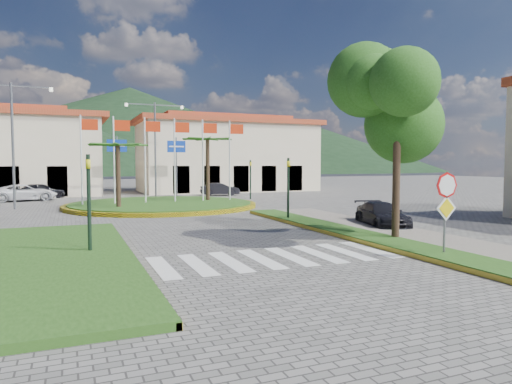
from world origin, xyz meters
name	(u,v)px	position (x,y,z in m)	size (l,w,h in m)	color
ground	(345,292)	(0.00, 0.00, 0.00)	(160.00, 160.00, 0.00)	#5C5A57
sidewalk_right	(470,253)	(6.00, 2.00, 0.07)	(4.00, 28.00, 0.15)	gray
verge_right	(441,255)	(4.80, 2.00, 0.09)	(1.60, 28.00, 0.18)	#214915
median_left	(44,259)	(-6.50, 6.00, 0.09)	(5.00, 14.00, 0.18)	#214915
crosswalk	(273,258)	(0.00, 4.00, 0.01)	(8.00, 3.00, 0.01)	silver
roundabout_island	(162,204)	(0.00, 22.00, 0.17)	(12.70, 12.70, 6.00)	yellow
stop_sign	(446,200)	(4.90, 1.96, 1.79)	(0.80, 0.11, 2.65)	slate
deciduous_tree	(398,102)	(5.50, 5.00, 5.18)	(3.60, 3.60, 6.80)	black
traffic_light_left	(89,195)	(-5.20, 6.50, 1.94)	(0.15, 0.18, 3.20)	black
traffic_light_right	(288,183)	(4.50, 12.00, 1.94)	(0.15, 0.18, 3.20)	black
traffic_light_far	(250,175)	(8.00, 26.00, 1.94)	(0.18, 0.15, 3.20)	black
direction_sign_west	(117,156)	(-2.00, 30.97, 3.53)	(1.60, 0.14, 5.20)	slate
direction_sign_east	(176,157)	(3.00, 30.97, 3.53)	(1.60, 0.14, 5.20)	slate
street_lamp_centre	(155,145)	(1.00, 30.00, 4.50)	(4.80, 0.16, 8.00)	slate
street_lamp_west	(13,139)	(-9.00, 24.00, 4.50)	(4.80, 0.16, 8.00)	slate
building_right	(227,154)	(10.00, 38.00, 3.90)	(19.08, 9.54, 8.05)	beige
hill_far_mid	(130,130)	(15.00, 160.00, 15.00)	(180.00, 180.00, 30.00)	black
hill_far_east	(300,146)	(70.00, 135.00, 9.00)	(120.00, 120.00, 18.00)	black
hill_near_back	(51,145)	(-10.00, 130.00, 8.00)	(110.00, 110.00, 16.00)	black
white_van	(25,193)	(-8.98, 30.89, 0.65)	(2.15, 4.66, 1.30)	silver
car_dark_a	(40,191)	(-8.00, 33.32, 0.65)	(1.54, 3.83, 1.31)	black
car_dark_b	(220,189)	(6.95, 30.94, 0.58)	(1.23, 3.53, 1.16)	black
car_side_right	(382,215)	(7.50, 8.37, 0.56)	(1.58, 3.88, 1.13)	black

